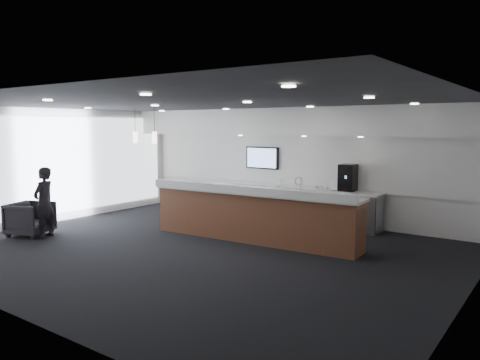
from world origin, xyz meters
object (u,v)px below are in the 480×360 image
Objects in this scene: service_counter at (253,215)px; lounge_guest at (44,202)px; armchair at (30,219)px; coffee_machine at (348,178)px.

lounge_guest is at bearing -151.47° from service_counter.
coffee_machine is at bearing -69.93° from armchair.
service_counter is 2.74m from coffee_machine.
service_counter is at bearing -120.51° from coffee_machine.
coffee_machine is at bearing 112.20° from lounge_guest.
service_counter is 5.79× the size of armchair.
lounge_guest reaches higher than armchair.
service_counter is at bearing 101.27° from lounge_guest.
lounge_guest is at bearing -97.55° from armchair.
armchair is (-5.70, -4.97, -0.88)m from coffee_machine.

